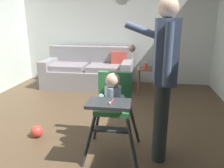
{
  "coord_description": "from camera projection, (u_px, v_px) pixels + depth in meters",
  "views": [
    {
      "loc": [
        0.73,
        -2.26,
        1.43
      ],
      "look_at": [
        0.38,
        -0.02,
        0.76
      ],
      "focal_mm": 34.85,
      "sensor_mm": 36.0,
      "label": 1
    }
  ],
  "objects": [
    {
      "name": "toy_ball",
      "position": [
        37.0,
        131.0,
        2.76
      ],
      "size": [
        0.15,
        0.15,
        0.15
      ],
      "primitive_type": "sphere",
      "color": "#D13D33",
      "rests_on": "ground"
    },
    {
      "name": "side_table",
      "position": [
        148.0,
        75.0,
        4.32
      ],
      "size": [
        0.4,
        0.4,
        0.52
      ],
      "color": "brown",
      "rests_on": "ground"
    },
    {
      "name": "ground",
      "position": [
        82.0,
        146.0,
        2.67
      ],
      "size": [
        5.94,
        7.2,
        0.1
      ],
      "primitive_type": "cube",
      "color": "brown"
    },
    {
      "name": "adult_standing",
      "position": [
        163.0,
        74.0,
        2.12
      ],
      "size": [
        0.51,
        0.49,
        1.64
      ],
      "rotation": [
        0.0,
        0.0,
        -3.12
      ],
      "color": "#2B322F",
      "rests_on": "ground"
    },
    {
      "name": "high_chair",
      "position": [
        113.0,
        99.0,
        2.27
      ],
      "size": [
        0.62,
        0.73,
        0.93
      ],
      "rotation": [
        0.0,
        0.0,
        -1.55
      ],
      "color": "#323539",
      "rests_on": "ground"
    },
    {
      "name": "sippy_cup",
      "position": [
        146.0,
        66.0,
        4.27
      ],
      "size": [
        0.07,
        0.07,
        0.1
      ],
      "primitive_type": "cylinder",
      "color": "#D13D33",
      "rests_on": "side_table"
    },
    {
      "name": "couch",
      "position": [
        89.0,
        72.0,
        4.82
      ],
      "size": [
        1.93,
        0.86,
        0.86
      ],
      "rotation": [
        0.0,
        0.0,
        -1.57
      ],
      "color": "gray",
      "rests_on": "ground"
    },
    {
      "name": "wall_far",
      "position": [
        115.0,
        24.0,
        4.95
      ],
      "size": [
        5.14,
        0.06,
        2.7
      ],
      "primitive_type": "cube",
      "color": "silver",
      "rests_on": "ground"
    }
  ]
}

